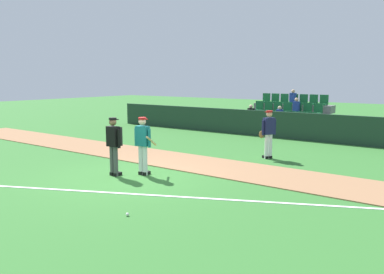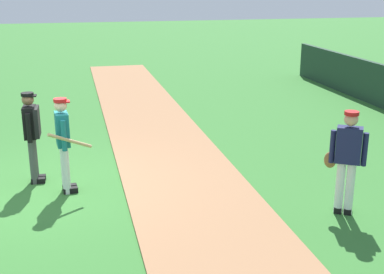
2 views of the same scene
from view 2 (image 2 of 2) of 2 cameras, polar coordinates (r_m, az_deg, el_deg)
The scene contains 5 objects.
ground_plane at distance 9.98m, azimuth -15.95°, elevation -5.62°, with size 80.00×80.00×0.00m, color #33702D.
infield_dirt_path at distance 10.14m, azimuth -1.16°, elevation -4.46°, with size 28.00×2.36×0.03m, color #9E704C.
batter_teal_jersey at distance 9.45m, azimuth -14.11°, elevation -0.51°, with size 0.71×0.76×1.76m.
umpire_home_plate at distance 10.08m, azimuth -17.38°, elevation 0.51°, with size 0.59×0.31×1.76m.
runner_navy_jersey at distance 8.68m, azimuth 16.83°, elevation -2.34°, with size 0.49×0.58×1.76m.
Camera 2 is at (9.23, 0.63, 3.74)m, focal length 47.89 mm.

